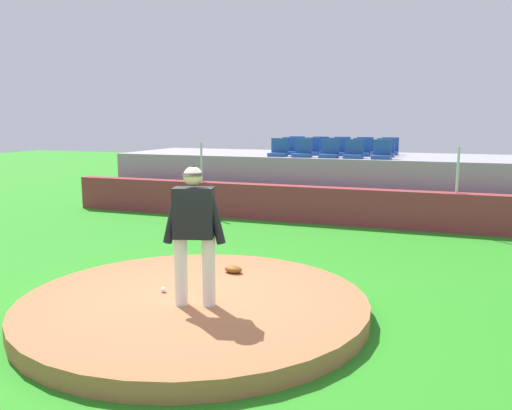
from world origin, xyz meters
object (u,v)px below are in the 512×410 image
stadium_chair_13 (364,149)px  stadium_chair_0 (279,151)px  baseball (163,290)px  stadium_chair_10 (296,148)px  stadium_chair_12 (342,148)px  stadium_chair_6 (311,150)px  stadium_chair_7 (336,150)px  stadium_chair_8 (361,150)px  pitcher (194,225)px  stadium_chair_5 (290,149)px  stadium_chair_9 (385,151)px  stadium_chair_11 (320,148)px  stadium_chair_2 (330,152)px  stadium_chair_3 (354,152)px  fielding_glove (233,269)px  stadium_chair_4 (382,153)px  stadium_chair_14 (390,149)px  stadium_chair_1 (303,151)px

stadium_chair_13 → stadium_chair_0: bearing=40.2°
baseball → stadium_chair_10: size_ratio=0.15×
stadium_chair_12 → stadium_chair_6: bearing=52.7°
stadium_chair_7 → stadium_chair_8: same height
pitcher → stadium_chair_5: size_ratio=3.65×
stadium_chair_12 → stadium_chair_9: bearing=146.6°
pitcher → stadium_chair_11: size_ratio=3.65×
stadium_chair_11 → stadium_chair_8: bearing=148.2°
stadium_chair_0 → stadium_chair_2: (1.45, -0.01, 0.00)m
baseball → stadium_chair_0: bearing=96.6°
stadium_chair_3 → stadium_chair_6: same height
stadium_chair_5 → stadium_chair_0: bearing=86.4°
stadium_chair_6 → stadium_chair_8: (1.45, 0.05, 0.00)m
pitcher → stadium_chair_9: size_ratio=3.65×
pitcher → stadium_chair_13: (0.53, 10.10, 0.45)m
pitcher → stadium_chair_13: size_ratio=3.65×
pitcher → stadium_chair_7: (-0.13, 9.22, 0.45)m
fielding_glove → stadium_chair_2: stadium_chair_2 is taller
stadium_chair_9 → stadium_chair_4: bearing=91.3°
stadium_chair_5 → stadium_chair_9: size_ratio=1.00×
stadium_chair_8 → stadium_chair_0: bearing=22.9°
fielding_glove → stadium_chair_5: (-1.42, 7.69, 1.45)m
stadium_chair_14 → stadium_chair_11: bearing=0.0°
stadium_chair_11 → stadium_chair_10: bearing=2.0°
stadium_chair_2 → stadium_chair_13: 1.91m
pitcher → stadium_chair_0: 8.48m
stadium_chair_8 → stadium_chair_12: size_ratio=1.00×
stadium_chair_5 → stadium_chair_14: size_ratio=1.00×
stadium_chair_9 → stadium_chair_13: 1.16m
stadium_chair_2 → stadium_chair_11: 1.92m
stadium_chair_6 → stadium_chair_10: 1.13m
stadium_chair_2 → stadium_chair_8: size_ratio=1.00×
stadium_chair_11 → fielding_glove: bearing=94.8°
stadium_chair_2 → stadium_chair_7: 0.91m
stadium_chair_2 → stadium_chair_5: 1.66m
stadium_chair_4 → stadium_chair_12: size_ratio=1.00×
pitcher → stadium_chair_1: 8.34m
stadium_chair_5 → stadium_chair_13: size_ratio=1.00×
pitcher → stadium_chair_10: size_ratio=3.65×
stadium_chair_1 → stadium_chair_9: same height
baseball → stadium_chair_2: (0.52, 8.01, 1.47)m
stadium_chair_4 → stadium_chair_1: bearing=0.2°
stadium_chair_2 → stadium_chair_5: bearing=-32.6°
stadium_chair_11 → stadium_chair_12: size_ratio=1.00×
stadium_chair_1 → stadium_chair_13: size_ratio=1.00×
stadium_chair_7 → stadium_chair_10: bearing=-30.7°
stadium_chair_2 → stadium_chair_13: bearing=-110.1°
stadium_chair_13 → stadium_chair_14: (0.74, 0.00, 0.00)m
stadium_chair_0 → stadium_chair_6: same height
pitcher → stadium_chair_13: bearing=70.6°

